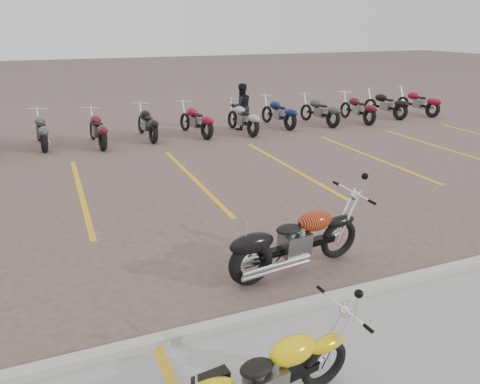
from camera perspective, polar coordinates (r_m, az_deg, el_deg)
The scene contains 7 objects.
ground at distance 8.25m, azimuth 2.56°, elevation -6.46°, with size 100.00×100.00×0.00m, color #705650.
curb at distance 6.70m, azimuth 9.95°, elevation -12.93°, with size 60.00×0.18×0.12m, color #ADAAA3.
parking_stripes at distance 11.73m, azimuth -5.65°, elevation 1.60°, with size 38.00×5.50×0.01m, color gold, non-canonical shape.
yellow_cruiser at distance 4.87m, azimuth 2.81°, elevation -22.03°, with size 1.98×0.43×0.82m.
flame_cruiser at distance 7.24m, azimuth 6.47°, elevation -6.25°, with size 2.36×0.47×0.97m.
person_b at distance 17.17m, azimuth 0.16°, elevation 10.35°, with size 0.81×0.63×1.66m, color black.
bg_bike_row at distance 16.16m, azimuth -8.41°, elevation 8.53°, with size 22.34×2.06×1.10m.
Camera 1 is at (-3.15, -6.70, 3.65)m, focal length 35.00 mm.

